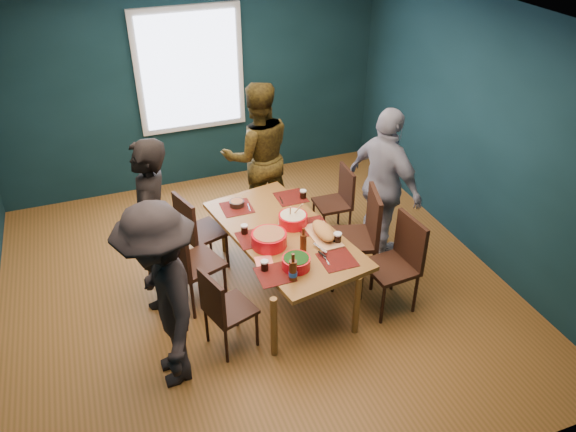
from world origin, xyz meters
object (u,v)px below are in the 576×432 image
bowl_salad (269,239)px  chair_right_mid (361,230)px  chair_left_near (222,306)px  person_near_left (162,298)px  person_right (385,185)px  chair_right_far (339,197)px  dining_table (284,238)px  chair_right_near (400,257)px  person_back (258,156)px  bowl_dumpling (293,219)px  cutting_board (323,232)px  chair_left_mid (188,259)px  chair_left_far (195,228)px  bowl_herbs (296,262)px  person_far_left (153,226)px

bowl_salad → chair_right_mid: bearing=2.0°
chair_left_near → person_near_left: bearing=177.9°
chair_right_mid → person_right: person_right is taller
bowl_salad → person_right: bearing=15.2°
chair_right_far → dining_table: bearing=-139.9°
dining_table → person_right: bearing=0.1°
chair_right_near → person_back: person_back is taller
bowl_dumpling → cutting_board: bearing=-57.8°
dining_table → chair_left_mid: (-0.94, 0.08, -0.07)m
dining_table → person_near_left: (-1.29, -0.74, 0.22)m
chair_right_mid → bowl_dumpling: size_ratio=3.60×
chair_right_near → person_right: size_ratio=0.57×
chair_left_far → person_near_left: (-0.54, -1.37, 0.32)m
chair_right_mid → chair_left_mid: bearing=-170.5°
chair_right_near → cutting_board: chair_right_near is taller
chair_right_near → bowl_herbs: bearing=172.6°
dining_table → chair_right_near: bearing=-43.2°
chair_left_mid → person_back: person_back is taller
chair_left_near → bowl_herbs: bearing=-14.6°
person_far_left → person_near_left: (-0.09, -1.03, -0.03)m
bowl_salad → chair_right_far: bearing=37.9°
chair_left_mid → chair_right_mid: chair_right_mid is taller
chair_right_far → person_right: size_ratio=0.49×
chair_left_far → cutting_board: 1.38m
chair_left_mid → cutting_board: size_ratio=1.67×
chair_right_near → person_far_left: size_ratio=0.56×
chair_left_far → person_near_left: size_ratio=0.54×
person_far_left → person_back: size_ratio=1.00×
person_near_left → chair_left_mid: bearing=155.3°
cutting_board → chair_right_near: bearing=-33.8°
chair_right_far → cutting_board: bearing=-121.0°
bowl_dumpling → bowl_salad: bearing=-143.1°
person_far_left → chair_right_far: bearing=120.4°
person_back → person_near_left: 2.53m
person_near_left → person_back: bearing=143.0°
bowl_salad → chair_left_mid: bearing=162.2°
chair_right_far → person_near_left: bearing=-144.3°
chair_right_far → person_right: 0.68m
dining_table → bowl_dumpling: size_ratio=6.80×
chair_right_far → bowl_salad: bearing=-139.9°
chair_right_near → cutting_board: bearing=142.7°
chair_left_far → bowl_dumpling: bowl_dumpling is taller
bowl_dumpling → chair_right_far: bearing=38.4°
chair_right_near → bowl_dumpling: chair_right_near is taller
chair_left_far → chair_right_near: (1.71, -1.24, 0.03)m
person_right → person_near_left: 2.70m
bowl_herbs → cutting_board: 0.54m
chair_left_mid → chair_right_far: bearing=0.1°
person_back → bowl_herbs: person_back is taller
person_far_left → person_back: person_back is taller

